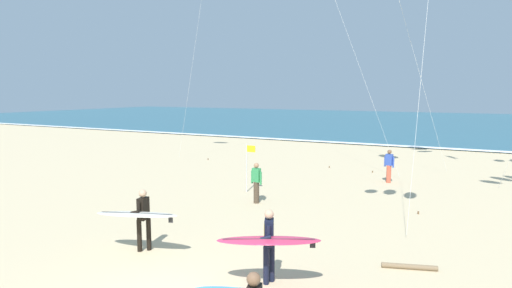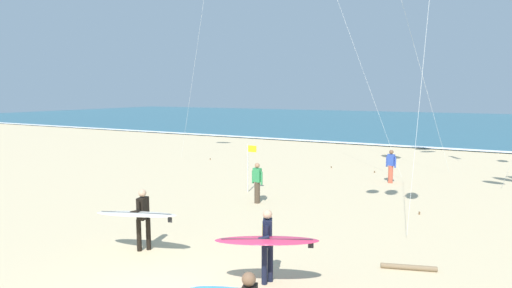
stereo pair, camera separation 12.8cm
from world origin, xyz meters
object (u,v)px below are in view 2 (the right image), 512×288
object	(u,v)px
bystander_blue_top	(391,166)
bystander_green_top	(257,183)
lifeguard_flag	(249,163)
driftwood_log	(409,267)
surfer_trailing	(140,215)
surfer_third	(267,241)

from	to	relation	value
bystander_blue_top	bystander_green_top	bearing A→B (deg)	-121.22
lifeguard_flag	driftwood_log	bearing A→B (deg)	-35.32
bystander_green_top	driftwood_log	size ratio (longest dim) A/B	1.21
bystander_blue_top	lifeguard_flag	xyz separation A→B (m)	(-5.01, -4.84, 0.45)
bystander_green_top	bystander_blue_top	bearing A→B (deg)	58.78
surfer_trailing	bystander_green_top	bearing A→B (deg)	87.12
surfer_trailing	lifeguard_flag	bearing A→B (deg)	96.70
surfer_trailing	bystander_green_top	world-z (taller)	surfer_trailing
surfer_trailing	surfer_third	size ratio (longest dim) A/B	1.05
surfer_trailing	surfer_third	xyz separation A→B (m)	(3.93, -0.19, 0.00)
surfer_third	driftwood_log	distance (m)	3.73
driftwood_log	surfer_trailing	bearing A→B (deg)	-161.00
surfer_trailing	surfer_third	world-z (taller)	same
lifeguard_flag	surfer_third	bearing A→B (deg)	-58.08
surfer_third	bystander_green_top	world-z (taller)	surfer_third
bystander_green_top	lifeguard_flag	bearing A→B (deg)	129.25
bystander_green_top	bystander_blue_top	world-z (taller)	same
bystander_blue_top	lifeguard_flag	size ratio (longest dim) A/B	0.76
bystander_green_top	surfer_third	bearing A→B (deg)	-59.99
surfer_third	lifeguard_flag	size ratio (longest dim) A/B	1.10
surfer_third	bystander_green_top	distance (m)	7.24
surfer_third	lifeguard_flag	bearing A→B (deg)	121.92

